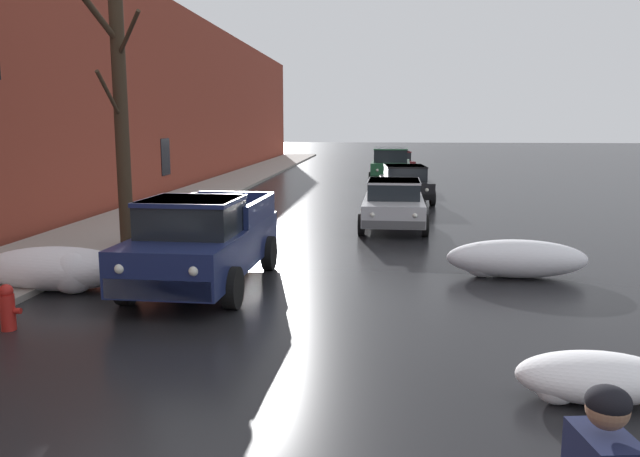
% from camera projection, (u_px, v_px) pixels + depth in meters
% --- Properties ---
extents(left_sidewalk_slab, '(2.98, 80.00, 0.12)m').
position_uv_depth(left_sidewalk_slab, '(161.00, 210.00, 22.39)').
color(left_sidewalk_slab, gray).
rests_on(left_sidewalk_slab, ground).
extents(brick_townhouse_facade, '(0.63, 80.00, 8.52)m').
position_uv_depth(brick_townhouse_facade, '(100.00, 89.00, 21.88)').
color(brick_townhouse_facade, brown).
rests_on(brick_townhouse_facade, ground).
extents(snow_bank_near_corner_left, '(2.88, 1.32, 0.80)m').
position_uv_depth(snow_bank_near_corner_left, '(58.00, 269.00, 11.81)').
color(snow_bank_near_corner_left, white).
rests_on(snow_bank_near_corner_left, ground).
extents(snow_bank_along_left_kerb, '(1.76, 0.94, 0.54)m').
position_uv_depth(snow_bank_along_left_kerb, '(592.00, 378.00, 7.11)').
color(snow_bank_along_left_kerb, white).
rests_on(snow_bank_along_left_kerb, ground).
extents(snow_bank_near_corner_right, '(2.79, 1.04, 0.76)m').
position_uv_depth(snow_bank_near_corner_right, '(511.00, 259.00, 12.81)').
color(snow_bank_near_corner_right, white).
rests_on(snow_bank_near_corner_right, ground).
extents(snow_bank_along_right_kerb, '(3.08, 1.45, 0.62)m').
position_uv_depth(snow_bank_along_right_kerb, '(223.00, 203.00, 22.68)').
color(snow_bank_along_right_kerb, white).
rests_on(snow_bank_along_right_kerb, ground).
extents(bare_tree_second_along_sidewalk, '(1.39, 1.50, 6.93)m').
position_uv_depth(bare_tree_second_along_sidewalk, '(120.00, 102.00, 15.22)').
color(bare_tree_second_along_sidewalk, '#382B1E').
rests_on(bare_tree_second_along_sidewalk, ground).
extents(pickup_truck_darkblue_approaching_near_lane, '(2.22, 4.95, 1.76)m').
position_uv_depth(pickup_truck_darkblue_approaching_near_lane, '(203.00, 241.00, 11.96)').
color(pickup_truck_darkblue_approaching_near_lane, navy).
rests_on(pickup_truck_darkblue_approaching_near_lane, ground).
extents(sedan_silver_parked_kerbside_close, '(2.01, 4.09, 1.42)m').
position_uv_depth(sedan_silver_parked_kerbside_close, '(394.00, 203.00, 18.73)').
color(sedan_silver_parked_kerbside_close, '#B7B7BC').
rests_on(sedan_silver_parked_kerbside_close, ground).
extents(sedan_black_parked_kerbside_mid, '(2.18, 4.32, 1.42)m').
position_uv_depth(sedan_black_parked_kerbside_mid, '(405.00, 182.00, 25.17)').
color(sedan_black_parked_kerbside_mid, black).
rests_on(sedan_black_parked_kerbside_mid, ground).
extents(suv_green_parked_far_down_block, '(2.23, 4.34, 1.82)m').
position_uv_depth(suv_green_parked_far_down_block, '(391.00, 164.00, 32.73)').
color(suv_green_parked_far_down_block, '#1E5633').
rests_on(suv_green_parked_far_down_block, ground).
extents(sedan_maroon_queued_behind_truck, '(2.14, 3.98, 1.42)m').
position_uv_depth(sedan_maroon_queued_behind_truck, '(397.00, 162.00, 38.17)').
color(sedan_maroon_queued_behind_truck, maroon).
rests_on(sedan_maroon_queued_behind_truck, ground).
extents(fire_hydrant, '(0.42, 0.22, 0.71)m').
position_uv_depth(fire_hydrant, '(7.00, 307.00, 9.51)').
color(fire_hydrant, '#B21E19').
rests_on(fire_hydrant, ground).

